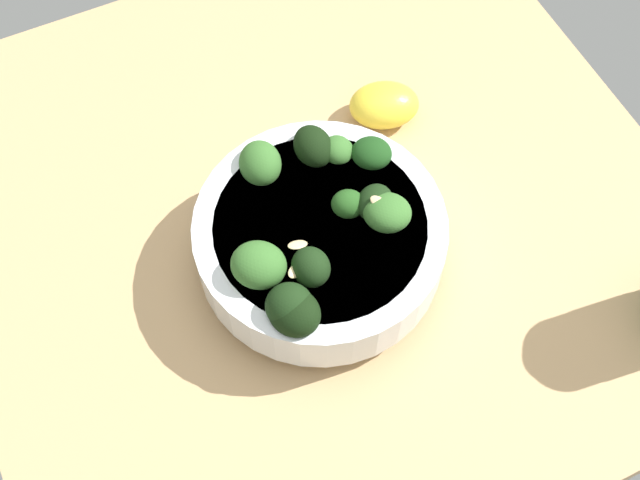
# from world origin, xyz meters

# --- Properties ---
(ground_plane) EXTENTS (0.67, 0.67, 0.05)m
(ground_plane) POSITION_xyz_m (0.00, 0.00, -0.02)
(ground_plane) COLOR tan
(bowl_of_broccoli) EXTENTS (0.22, 0.22, 0.10)m
(bowl_of_broccoli) POSITION_xyz_m (0.05, -0.02, 0.05)
(bowl_of_broccoli) COLOR white
(bowl_of_broccoli) RESTS_ON ground_plane
(lemon_wedge) EXTENTS (0.07, 0.08, 0.04)m
(lemon_wedge) POSITION_xyz_m (-0.07, 0.11, 0.02)
(lemon_wedge) COLOR yellow
(lemon_wedge) RESTS_ON ground_plane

